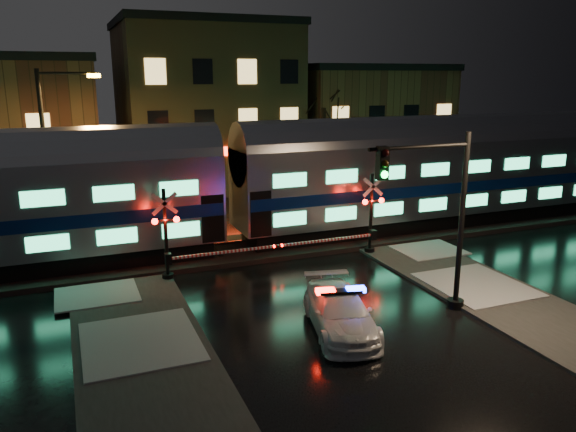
% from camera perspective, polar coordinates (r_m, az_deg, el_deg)
% --- Properties ---
extents(ground, '(120.00, 120.00, 0.00)m').
position_cam_1_polar(ground, '(22.72, 0.76, -6.98)').
color(ground, black).
rests_on(ground, ground).
extents(ballast, '(90.00, 4.20, 0.24)m').
position_cam_1_polar(ballast, '(27.11, -3.32, -3.20)').
color(ballast, black).
rests_on(ballast, ground).
extents(sidewalk_left, '(4.00, 20.00, 0.12)m').
position_cam_1_polar(sidewalk_left, '(15.89, -13.28, -17.04)').
color(sidewalk_left, '#2D2D2D').
rests_on(sidewalk_left, ground).
extents(sidewalk_right, '(4.00, 20.00, 0.12)m').
position_cam_1_polar(sidewalk_right, '(21.58, 23.73, -9.26)').
color(sidewalk_right, '#2D2D2D').
rests_on(sidewalk_right, ground).
extents(building_mid, '(12.00, 11.00, 11.50)m').
position_cam_1_polar(building_mid, '(43.34, -8.43, 10.77)').
color(building_mid, brown).
rests_on(building_mid, ground).
extents(building_right, '(12.00, 10.00, 8.50)m').
position_cam_1_polar(building_right, '(47.75, 7.32, 9.30)').
color(building_right, brown).
rests_on(building_right, ground).
extents(train, '(51.00, 3.12, 5.92)m').
position_cam_1_polar(train, '(25.94, -6.21, 3.38)').
color(train, black).
rests_on(train, ballast).
extents(police_car, '(2.91, 4.94, 1.50)m').
position_cam_1_polar(police_car, '(18.67, 5.32, -9.65)').
color(police_car, white).
rests_on(police_car, ground).
extents(crossing_signal_right, '(5.39, 0.64, 3.82)m').
position_cam_1_polar(crossing_signal_right, '(26.08, 7.81, -0.69)').
color(crossing_signal_right, black).
rests_on(crossing_signal_right, ground).
extents(crossing_signal_left, '(5.41, 0.64, 3.83)m').
position_cam_1_polar(crossing_signal_left, '(23.16, -11.34, -2.73)').
color(crossing_signal_left, black).
rests_on(crossing_signal_left, ground).
extents(traffic_light, '(4.10, 0.72, 6.35)m').
position_cam_1_polar(traffic_light, '(19.77, 15.08, -0.45)').
color(traffic_light, black).
rests_on(traffic_light, ground).
extents(streetlight, '(2.83, 0.30, 8.48)m').
position_cam_1_polar(streetlight, '(28.75, -22.89, 6.44)').
color(streetlight, black).
rests_on(streetlight, ground).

